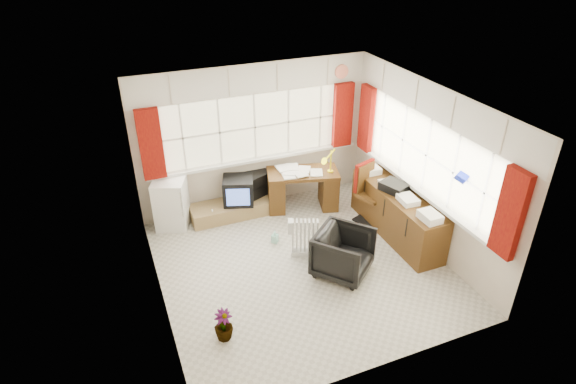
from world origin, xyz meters
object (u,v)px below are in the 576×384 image
(office_chair, at_px, (343,253))
(tv_bench, at_px, (232,209))
(desk, at_px, (302,187))
(desk_lamp, at_px, (331,156))
(radiator, at_px, (305,241))
(crt_tv, at_px, (238,190))
(credenza, at_px, (397,213))
(mini_fridge, at_px, (171,203))
(task_chair, at_px, (368,190))

(office_chair, relative_size, tv_bench, 0.54)
(desk, relative_size, office_chair, 1.75)
(desk_lamp, height_order, office_chair, desk_lamp)
(radiator, distance_m, crt_tv, 1.59)
(office_chair, height_order, credenza, credenza)
(credenza, height_order, mini_fridge, credenza)
(tv_bench, height_order, mini_fridge, mini_fridge)
(tv_bench, distance_m, crt_tv, 0.38)
(desk, distance_m, tv_bench, 1.28)
(credenza, distance_m, mini_fridge, 3.63)
(radiator, distance_m, mini_fridge, 2.30)
(task_chair, distance_m, credenza, 0.63)
(credenza, distance_m, tv_bench, 2.75)
(tv_bench, xyz_separation_m, mini_fridge, (-0.98, 0.08, 0.30))
(task_chair, bearing_deg, desk_lamp, 124.31)
(mini_fridge, bearing_deg, credenza, -26.14)
(task_chair, height_order, mini_fridge, task_chair)
(credenza, bearing_deg, mini_fridge, 153.86)
(desk_lamp, distance_m, office_chair, 1.94)
(mini_fridge, bearing_deg, office_chair, -46.81)
(desk_lamp, bearing_deg, task_chair, -55.69)
(desk, xyz_separation_m, tv_bench, (-1.24, 0.18, -0.26))
(desk_lamp, bearing_deg, mini_fridge, 170.60)
(office_chair, relative_size, mini_fridge, 0.89)
(office_chair, relative_size, radiator, 1.24)
(crt_tv, bearing_deg, desk, -8.70)
(radiator, xyz_separation_m, credenza, (1.57, -0.05, 0.14))
(task_chair, xyz_separation_m, office_chair, (-1.04, -1.12, -0.21))
(credenza, bearing_deg, task_chair, 109.81)
(task_chair, relative_size, office_chair, 1.37)
(credenza, bearing_deg, office_chair, -156.12)
(office_chair, bearing_deg, crt_tv, 73.27)
(credenza, xyz_separation_m, crt_tv, (-2.15, 1.51, 0.09))
(radiator, height_order, crt_tv, crt_tv)
(desk_lamp, height_order, radiator, desk_lamp)
(desk_lamp, bearing_deg, crt_tv, 167.37)
(task_chair, distance_m, crt_tv, 2.15)
(desk_lamp, xyz_separation_m, radiator, (-0.96, -1.11, -0.74))
(task_chair, xyz_separation_m, mini_fridge, (-3.05, 1.03, -0.12))
(office_chair, bearing_deg, tv_bench, 76.09)
(desk_lamp, relative_size, radiator, 0.70)
(desk_lamp, xyz_separation_m, crt_tv, (-1.54, 0.35, -0.51))
(credenza, xyz_separation_m, tv_bench, (-2.28, 1.52, -0.27))
(radiator, height_order, mini_fridge, mini_fridge)
(desk_lamp, xyz_separation_m, tv_bench, (-1.67, 0.36, -0.87))
(credenza, relative_size, tv_bench, 1.43)
(task_chair, xyz_separation_m, radiator, (-1.36, -0.53, -0.30))
(task_chair, distance_m, tv_bench, 2.32)
(office_chair, bearing_deg, desk_lamp, 29.11)
(radiator, bearing_deg, task_chair, 21.12)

